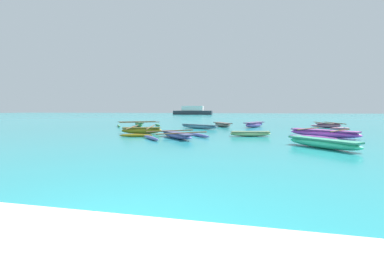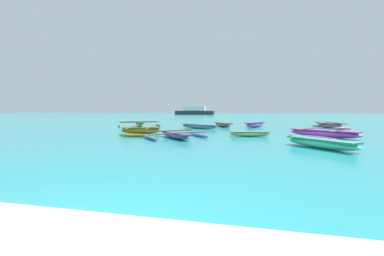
% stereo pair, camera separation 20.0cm
% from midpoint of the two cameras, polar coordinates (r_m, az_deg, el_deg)
% --- Properties ---
extents(moored_boat_0, '(3.77, 2.33, 0.37)m').
position_cam_midpoint_polar(moored_boat_0, '(22.86, 1.85, 0.40)').
color(moored_boat_0, '#578BA8').
rests_on(moored_boat_0, ground_plane).
extents(moored_boat_1, '(2.76, 3.04, 0.42)m').
position_cam_midpoint_polar(moored_boat_1, '(12.60, 27.17, -2.98)').
color(moored_boat_1, '#42EAAF').
rests_on(moored_boat_1, ground_plane).
extents(moored_boat_2, '(4.12, 4.02, 0.40)m').
position_cam_midpoint_polar(moored_boat_2, '(15.25, -3.32, -1.55)').
color(moored_boat_2, '#676BBA').
rests_on(moored_boat_2, ground_plane).
extents(moored_boat_3, '(2.18, 3.37, 0.49)m').
position_cam_midpoint_polar(moored_boat_3, '(25.38, 14.02, 0.78)').
color(moored_boat_3, '#9663B9').
rests_on(moored_boat_3, ground_plane).
extents(moored_boat_4, '(2.63, 1.02, 0.32)m').
position_cam_midpoint_polar(moored_boat_4, '(16.58, 13.07, -1.21)').
color(moored_boat_4, '#ADD589').
rests_on(moored_boat_4, ground_plane).
extents(moored_boat_5, '(3.07, 4.80, 0.51)m').
position_cam_midpoint_polar(moored_boat_5, '(18.28, -10.88, -0.52)').
color(moored_boat_5, olive).
rests_on(moored_boat_5, ground_plane).
extents(moored_boat_6, '(4.57, 4.01, 0.49)m').
position_cam_midpoint_polar(moored_boat_6, '(26.44, -11.42, 0.85)').
color(moored_boat_6, '#51A25C').
rests_on(moored_boat_6, ground_plane).
extents(moored_boat_7, '(2.36, 4.31, 0.50)m').
position_cam_midpoint_polar(moored_boat_7, '(26.75, 28.47, 0.49)').
color(moored_boat_7, '#AB5F7C').
rests_on(moored_boat_7, ground_plane).
extents(moored_boat_8, '(4.09, 4.22, 0.51)m').
position_cam_midpoint_polar(moored_boat_8, '(17.67, 27.48, -1.07)').
color(moored_boat_8, '#D951D8').
rests_on(moored_boat_8, ground_plane).
extents(moored_boat_9, '(2.29, 3.07, 0.41)m').
position_cam_midpoint_polar(moored_boat_9, '(25.58, 7.13, 0.80)').
color(moored_boat_9, gray).
rests_on(moored_boat_9, ground_plane).
extents(distant_ferry, '(13.26, 2.92, 2.92)m').
position_cam_midpoint_polar(distant_ferry, '(87.77, 0.65, 3.78)').
color(distant_ferry, '#2D333D').
rests_on(distant_ferry, ground_plane).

